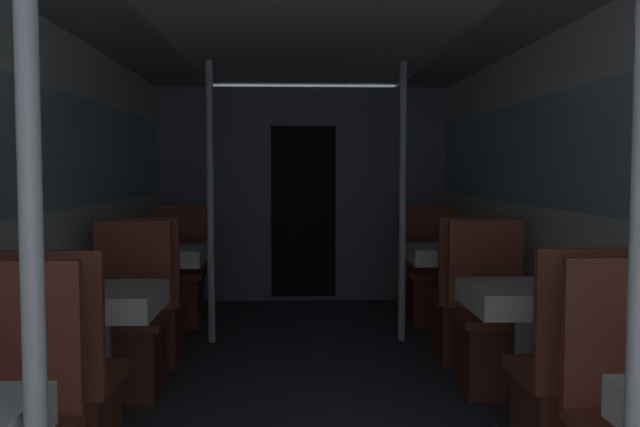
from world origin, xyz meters
name	(u,v)px	position (x,y,z in m)	size (l,w,h in m)	color
wall_left	(37,207)	(-1.46, 2.80, 1.12)	(0.05, 8.40, 2.12)	silver
wall_right	(582,206)	(1.46, 2.80, 1.12)	(0.05, 8.40, 2.12)	silver
ceiling_panel	(314,6)	(0.00, 2.80, 2.17)	(2.91, 8.40, 0.07)	white
bulkhead_far	(303,195)	(0.00, 6.13, 1.06)	(2.86, 0.09, 2.12)	slate
support_pole_left_0	(32,278)	(-0.73, 0.70, 1.06)	(0.06, 0.06, 2.12)	silver
dining_table_left_1	(99,312)	(-1.08, 2.55, 0.61)	(0.60, 0.60, 0.73)	#4C4C51
chair_left_near_1	(62,414)	(-1.08, 1.95, 0.30)	(0.46, 0.46, 1.00)	brown
chair_left_far_1	(127,344)	(-1.08, 3.14, 0.30)	(0.46, 0.46, 1.00)	brown
dining_table_left_2	(165,263)	(-1.08, 4.40, 0.61)	(0.60, 0.60, 0.73)	#4C4C51
chair_left_near_2	(150,320)	(-1.08, 3.80, 0.30)	(0.46, 0.46, 1.00)	brown
chair_left_far_2	(178,290)	(-1.08, 4.99, 0.30)	(0.46, 0.46, 1.00)	brown
support_pole_left_2	(210,203)	(-0.73, 4.40, 1.06)	(0.06, 0.06, 2.12)	silver
support_pole_right_0	(640,274)	(0.73, 0.70, 1.06)	(0.06, 0.06, 2.12)	silver
dining_table_right_1	(527,309)	(1.08, 2.55, 0.61)	(0.60, 0.60, 0.73)	#4C4C51
chair_right_near_1	(571,407)	(1.08, 1.95, 0.30)	(0.46, 0.46, 1.00)	brown
chair_right_far_1	(493,340)	(1.08, 3.14, 0.30)	(0.46, 0.46, 1.00)	brown
dining_table_right_2	(447,261)	(1.08, 4.40, 0.61)	(0.60, 0.60, 0.73)	#4C4C51
chair_right_near_2	(466,317)	(1.08, 3.80, 0.30)	(0.46, 0.46, 1.00)	brown
chair_right_far_2	(432,288)	(1.08, 4.99, 0.30)	(0.46, 0.46, 1.00)	brown
support_pole_right_2	(403,202)	(0.73, 4.40, 1.06)	(0.06, 0.06, 2.12)	silver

